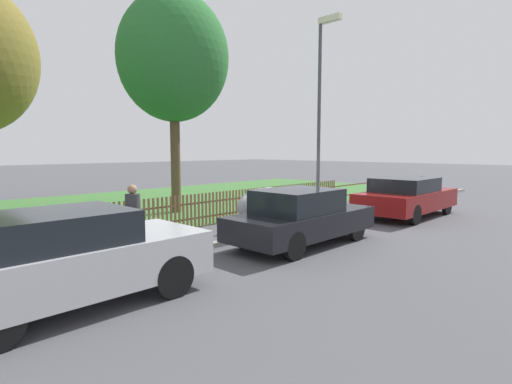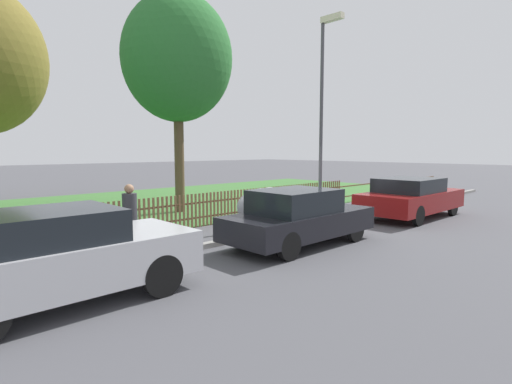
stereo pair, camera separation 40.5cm
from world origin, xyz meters
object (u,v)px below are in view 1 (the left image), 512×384
(tree_mid_park, at_px, (173,58))
(street_lamp, at_px, (322,97))
(parked_car_silver_hatchback, at_px, (71,257))
(covered_motorcycle, at_px, (262,204))
(parked_car_black_saloon, at_px, (301,217))
(parked_car_navy_estate, at_px, (406,196))
(pedestrian_near_fence, at_px, (133,216))

(tree_mid_park, distance_m, street_lamp, 5.53)
(parked_car_silver_hatchback, bearing_deg, covered_motorcycle, 18.44)
(parked_car_black_saloon, bearing_deg, parked_car_navy_estate, -0.71)
(parked_car_black_saloon, xyz_separation_m, tree_mid_park, (0.85, 6.45, 4.86))
(parked_car_black_saloon, bearing_deg, covered_motorcycle, 67.99)
(parked_car_navy_estate, xyz_separation_m, pedestrian_near_fence, (-9.12, 2.08, 0.18))
(covered_motorcycle, distance_m, tree_mid_park, 6.50)
(covered_motorcycle, xyz_separation_m, street_lamp, (2.36, -0.41, 3.26))
(pedestrian_near_fence, bearing_deg, tree_mid_park, 142.21)
(parked_car_silver_hatchback, xyz_separation_m, parked_car_black_saloon, (5.39, -0.06, -0.05))
(parked_car_navy_estate, distance_m, pedestrian_near_fence, 9.36)
(parked_car_navy_estate, bearing_deg, parked_car_black_saloon, 179.27)
(parked_car_silver_hatchback, bearing_deg, parked_car_navy_estate, -0.41)
(parked_car_silver_hatchback, relative_size, tree_mid_park, 0.50)
(parked_car_navy_estate, bearing_deg, street_lamp, 145.70)
(pedestrian_near_fence, height_order, street_lamp, street_lamp)
(covered_motorcycle, relative_size, street_lamp, 0.30)
(tree_mid_park, bearing_deg, pedestrian_near_fence, -133.22)
(parked_car_navy_estate, height_order, covered_motorcycle, parked_car_navy_estate)
(parked_car_black_saloon, height_order, street_lamp, street_lamp)
(covered_motorcycle, bearing_deg, parked_car_navy_estate, -24.67)
(tree_mid_park, height_order, street_lamp, tree_mid_park)
(pedestrian_near_fence, bearing_deg, parked_car_black_saloon, 64.29)
(parked_car_navy_estate, bearing_deg, tree_mid_park, 127.18)
(covered_motorcycle, relative_size, tree_mid_park, 0.25)
(parked_car_black_saloon, relative_size, street_lamp, 0.63)
(parked_car_black_saloon, relative_size, tree_mid_park, 0.51)
(covered_motorcycle, xyz_separation_m, tree_mid_park, (0.00, 4.34, 4.84))
(pedestrian_near_fence, xyz_separation_m, street_lamp, (6.53, -0.31, 3.09))
(parked_car_silver_hatchback, bearing_deg, pedestrian_near_fence, 43.55)
(parked_car_navy_estate, xyz_separation_m, tree_mid_park, (-4.95, 6.52, 4.85))
(pedestrian_near_fence, distance_m, street_lamp, 7.23)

